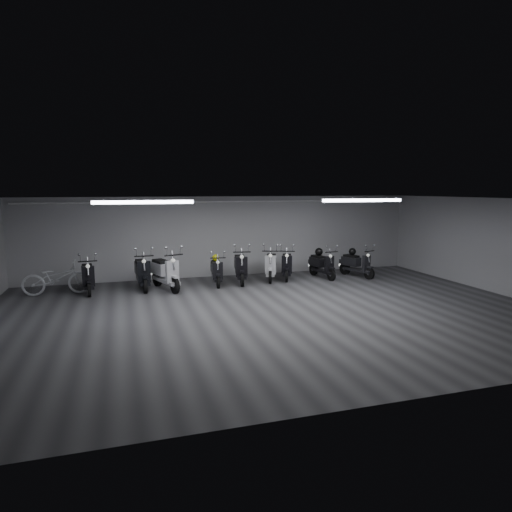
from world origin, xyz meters
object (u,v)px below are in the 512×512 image
object	(u,v)px
scooter_3	(217,267)
scooter_8	(322,261)
helmet_0	(319,252)
scooter_2	(165,267)
helmet_2	(352,252)
scooter_5	(241,262)
scooter_6	(271,261)
scooter_9	(357,260)
scooter_7	(287,260)
scooter_0	(88,272)
bicycle	(56,274)
scooter_1	(142,267)
helmet_1	(216,258)

from	to	relation	value
scooter_3	scooter_8	size ratio (longest dim) A/B	0.98
helmet_0	scooter_2	bearing A→B (deg)	-174.63
helmet_2	scooter_5	bearing A→B (deg)	179.10
scooter_6	scooter_9	world-z (taller)	scooter_6
scooter_2	scooter_7	distance (m)	4.17
scooter_0	bicycle	distance (m)	0.86
scooter_7	scooter_9	bearing A→B (deg)	11.56
scooter_3	scooter_7	distance (m)	2.51
scooter_2	scooter_5	bearing A→B (deg)	-10.80
scooter_5	helmet_0	bearing A→B (deg)	13.44
scooter_1	scooter_3	xyz separation A→B (m)	(2.31, -0.05, -0.10)
scooter_8	bicycle	distance (m)	8.47
scooter_1	helmet_0	distance (m)	6.01
scooter_1	scooter_9	bearing A→B (deg)	-5.21
scooter_3	bicycle	xyz separation A→B (m)	(-4.74, 0.04, 0.01)
scooter_0	scooter_7	bearing A→B (deg)	-3.93
scooter_1	scooter_6	distance (m)	4.23
scooter_3	scooter_6	size ratio (longest dim) A/B	0.90
scooter_5	bicycle	size ratio (longest dim) A/B	0.99
scooter_6	helmet_0	size ratio (longest dim) A/B	6.43
scooter_5	helmet_2	bearing A→B (deg)	9.68
scooter_0	scooter_2	distance (m)	2.26
helmet_0	scooter_8	bearing A→B (deg)	-81.23
scooter_7	helmet_1	distance (m)	2.48
scooter_6	bicycle	world-z (taller)	scooter_6
scooter_8	scooter_1	bearing A→B (deg)	171.01
scooter_0	scooter_3	world-z (taller)	scooter_0
scooter_1	scooter_5	distance (m)	3.13
scooter_0	scooter_8	world-z (taller)	scooter_0
scooter_8	scooter_9	distance (m)	1.25
scooter_3	scooter_8	world-z (taller)	scooter_8
scooter_1	scooter_9	distance (m)	7.27
scooter_2	scooter_8	size ratio (longest dim) A/B	1.18
scooter_6	scooter_2	bearing A→B (deg)	-151.50
scooter_3	helmet_1	xyz separation A→B (m)	(0.03, 0.22, 0.25)
scooter_1	scooter_5	size ratio (longest dim) A/B	1.01
scooter_1	scooter_8	distance (m)	6.04
scooter_8	helmet_1	bearing A→B (deg)	168.30
scooter_1	bicycle	size ratio (longest dim) A/B	1.00
helmet_1	scooter_7	bearing A→B (deg)	0.53
scooter_2	scooter_5	distance (m)	2.49
scooter_0	scooter_8	size ratio (longest dim) A/B	1.05
scooter_0	helmet_2	distance (m)	8.77
scooter_3	helmet_0	xyz separation A→B (m)	(3.70, 0.25, 0.30)
scooter_3	scooter_8	xyz separation A→B (m)	(3.73, 0.03, 0.01)
scooter_7	helmet_2	world-z (taller)	scooter_7
scooter_5	helmet_1	size ratio (longest dim) A/B	8.11
scooter_5	helmet_2	distance (m)	4.06
helmet_0	helmet_2	distance (m)	1.21
scooter_7	helmet_1	xyz separation A→B (m)	(-2.47, -0.02, 0.21)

